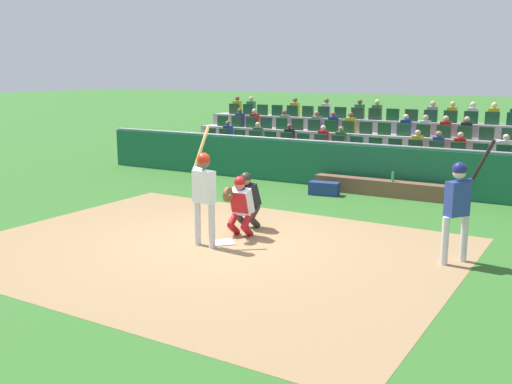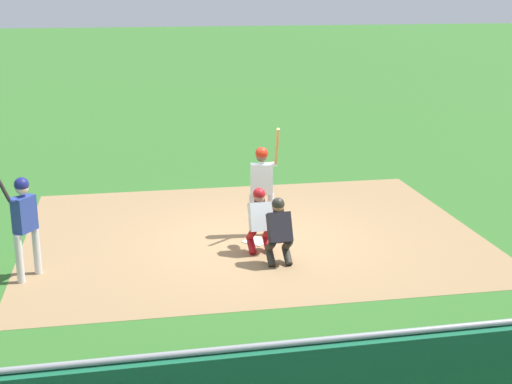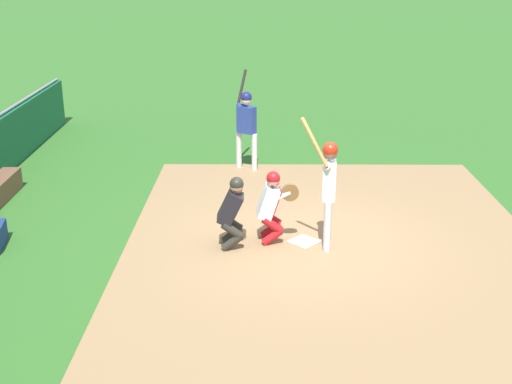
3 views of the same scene
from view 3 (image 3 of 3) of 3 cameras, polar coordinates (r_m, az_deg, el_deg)
ground_plane at (r=11.68m, az=4.18°, el=-4.34°), size 160.00×160.00×0.00m
infield_dirt_patch at (r=11.73m, az=6.62°, el=-4.30°), size 9.39×7.39×0.01m
home_plate_marker at (r=11.68m, az=4.18°, el=-4.27°), size 0.62×0.62×0.02m
batter_at_plate at (r=11.12m, az=6.28°, el=0.84°), size 0.57×0.66×2.34m
catcher_crouching at (r=11.42m, az=1.37°, el=-0.93°), size 0.48×0.73×1.31m
home_plate_umpire at (r=11.23m, az=-2.05°, el=-1.47°), size 0.47×0.47×1.28m
on_deck_batter at (r=15.38m, az=-0.85°, el=6.14°), size 0.79×0.55×2.28m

